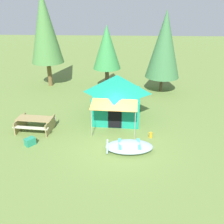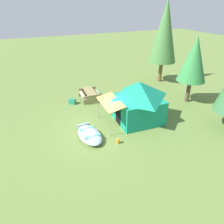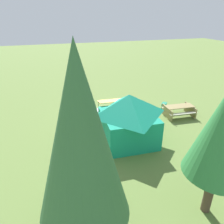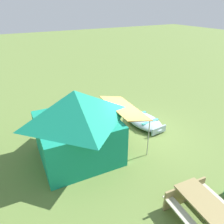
{
  "view_description": "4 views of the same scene",
  "coord_description": "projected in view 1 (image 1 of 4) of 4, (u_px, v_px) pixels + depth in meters",
  "views": [
    {
      "loc": [
        0.29,
        -10.94,
        6.69
      ],
      "look_at": [
        -0.33,
        1.03,
        1.16
      ],
      "focal_mm": 39.48,
      "sensor_mm": 36.0,
      "label": 1
    },
    {
      "loc": [
        10.48,
        -3.84,
        7.21
      ],
      "look_at": [
        -0.15,
        0.9,
        0.98
      ],
      "focal_mm": 33.76,
      "sensor_mm": 36.0,
      "label": 2
    },
    {
      "loc": [
        3.78,
        12.08,
        6.45
      ],
      "look_at": [
        0.28,
        1.11,
        1.08
      ],
      "focal_mm": 34.19,
      "sensor_mm": 36.0,
      "label": 3
    },
    {
      "loc": [
        -6.67,
        4.91,
        5.37
      ],
      "look_at": [
        0.79,
        0.79,
        1.01
      ],
      "focal_mm": 34.69,
      "sensor_mm": 36.0,
      "label": 4
    }
  ],
  "objects": [
    {
      "name": "pine_tree_back_left",
      "position": [
        45.0,
        28.0,
        18.93
      ],
      "size": [
        2.56,
        2.56,
        7.37
      ],
      "color": "brown",
      "rests_on": "ground_plane"
    },
    {
      "name": "fuel_can",
      "position": [
        151.0,
        135.0,
        12.98
      ],
      "size": [
        0.24,
        0.24,
        0.29
      ],
      "primitive_type": "cylinder",
      "rotation": [
        0.0,
        0.0,
        1.02
      ],
      "color": "orange",
      "rests_on": "ground_plane"
    },
    {
      "name": "pine_tree_far_center",
      "position": [
        164.0,
        45.0,
        17.99
      ],
      "size": [
        2.57,
        2.57,
        6.05
      ],
      "color": "#483B28",
      "rests_on": "ground_plane"
    },
    {
      "name": "cooler_box",
      "position": [
        30.0,
        142.0,
        12.3
      ],
      "size": [
        0.57,
        0.59,
        0.38
      ],
      "primitive_type": "cube",
      "rotation": [
        0.0,
        0.0,
        0.88
      ],
      "color": "#228664",
      "rests_on": "ground_plane"
    },
    {
      "name": "canvas_cabin_tent",
      "position": [
        117.0,
        96.0,
        14.64
      ],
      "size": [
        3.06,
        4.11,
        2.72
      ],
      "color": "#168E6F",
      "rests_on": "ground_plane"
    },
    {
      "name": "pine_tree_back_right",
      "position": [
        107.0,
        47.0,
        18.53
      ],
      "size": [
        2.13,
        2.13,
        5.0
      ],
      "color": "brown",
      "rests_on": "ground_plane"
    },
    {
      "name": "beached_rowboat",
      "position": [
        129.0,
        147.0,
        11.83
      ],
      "size": [
        2.35,
        1.37,
        0.42
      ],
      "color": "#95ACB9",
      "rests_on": "ground_plane"
    },
    {
      "name": "picnic_table",
      "position": [
        35.0,
        122.0,
        13.57
      ],
      "size": [
        2.05,
        1.6,
        0.75
      ],
      "color": "#907F4E",
      "rests_on": "ground_plane"
    },
    {
      "name": "ground_plane",
      "position": [
        117.0,
        141.0,
        12.73
      ],
      "size": [
        80.0,
        80.0,
        0.0
      ],
      "primitive_type": "plane",
      "color": "olive"
    }
  ]
}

